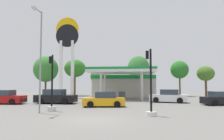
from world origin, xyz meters
TOP-DOWN VIEW (x-y plane):
  - ground_plane at (0.00, 0.00)m, footprint 90.00×90.00m
  - gas_station at (0.76, 23.90)m, footprint 10.38×14.18m
  - station_pole_sign at (-8.09, 19.83)m, footprint 3.65×0.56m
  - car_0 at (11.40, 10.28)m, footprint 4.21×2.48m
  - car_1 at (-0.39, 7.42)m, footprint 4.16×2.25m
  - car_2 at (-6.21, 10.24)m, footprint 4.54×2.21m
  - car_3 at (-11.57, 9.19)m, footprint 4.27×2.02m
  - car_4 at (6.52, 13.00)m, footprint 4.61×2.84m
  - traffic_signal_0 at (3.59, 1.81)m, footprint 0.73×0.73m
  - traffic_signal_1 at (-4.07, 3.63)m, footprint 0.69×0.70m
  - tree_0 at (-14.60, 27.05)m, footprint 4.73×4.73m
  - tree_1 at (-8.60, 26.35)m, footprint 3.98×3.98m
  - tree_2 at (-4.55, 28.09)m, footprint 2.85×2.85m
  - tree_3 at (3.33, 28.00)m, footprint 4.12×4.12m
  - tree_4 at (10.68, 26.84)m, footprint 3.20×3.20m
  - tree_5 at (15.01, 26.20)m, footprint 2.96×2.96m
  - corner_streetlamp at (-4.52, 2.24)m, footprint 0.24×1.48m

SIDE VIEW (x-z plane):
  - ground_plane at x=0.00m, z-range 0.00..0.00m
  - car_0 at x=11.40m, z-range -0.07..1.34m
  - car_1 at x=-0.39m, z-range -0.07..1.35m
  - car_3 at x=-11.57m, z-range -0.07..1.44m
  - car_4 at x=6.52m, z-range -0.07..1.47m
  - car_2 at x=-6.21m, z-range -0.08..1.52m
  - traffic_signal_1 at x=-4.07m, z-range -1.01..3.48m
  - traffic_signal_0 at x=3.59m, z-range -0.93..3.62m
  - gas_station at x=0.76m, z-range -0.04..4.37m
  - tree_2 at x=-4.55m, z-range 1.16..6.04m
  - tree_5 at x=15.01m, z-range 1.33..6.67m
  - corner_streetlamp at x=-4.52m, z-range 0.72..8.39m
  - tree_4 at x=10.68m, z-range 1.57..7.96m
  - tree_0 at x=-14.60m, z-range 1.28..8.89m
  - tree_1 at x=-8.60m, z-range 1.71..8.51m
  - tree_3 at x=3.33m, z-range 1.54..9.08m
  - station_pole_sign at x=-8.09m, z-range 1.66..14.47m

